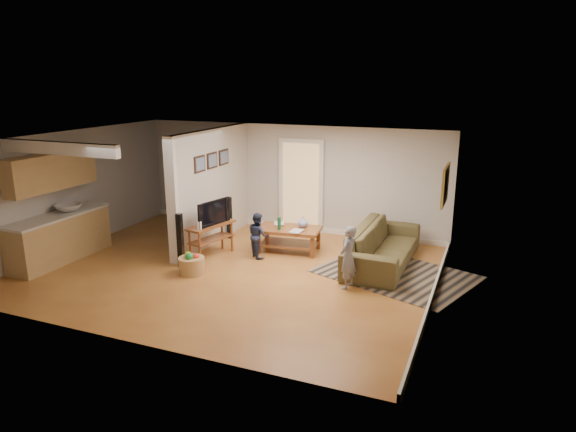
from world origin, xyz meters
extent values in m
plane|color=#995227|center=(0.00, 0.00, 0.00)|extent=(7.50, 7.50, 0.00)
cube|color=#BCB9B4|center=(0.00, 3.00, 1.25)|extent=(7.50, 0.04, 2.50)
cube|color=#BCB9B4|center=(-3.75, 0.00, 1.25)|extent=(0.04, 6.00, 2.50)
cube|color=#BCB9B4|center=(3.75, 0.00, 1.25)|extent=(0.04, 6.00, 2.50)
cube|color=white|center=(0.00, 0.00, 2.50)|extent=(7.50, 6.00, 0.04)
cube|color=#BCB9B4|center=(-1.20, 1.45, 1.25)|extent=(0.15, 3.10, 2.50)
cube|color=white|center=(-1.20, -0.10, 1.25)|extent=(0.22, 0.10, 2.50)
cube|color=white|center=(0.00, 2.97, 0.06)|extent=(7.50, 0.04, 0.12)
cube|color=white|center=(3.72, 0.00, 0.06)|extent=(0.04, 6.00, 0.12)
cube|color=#D8B272|center=(0.30, 2.94, 1.05)|extent=(0.90, 0.06, 2.10)
cube|color=tan|center=(-3.43, -0.80, 0.45)|extent=(0.60, 2.20, 0.90)
cube|color=beige|center=(-3.43, -0.80, 0.92)|extent=(0.64, 2.24, 0.05)
cube|color=tan|center=(-3.45, -0.80, 1.80)|extent=(0.35, 2.00, 0.70)
imported|color=silver|center=(-3.43, -0.50, 0.94)|extent=(0.54, 0.54, 0.19)
cube|color=black|center=(-1.11, 0.80, 1.85)|extent=(0.03, 0.40, 0.34)
cube|color=black|center=(-1.11, 1.30, 1.85)|extent=(0.03, 0.40, 0.34)
cube|color=black|center=(-1.11, 1.80, 1.85)|extent=(0.03, 0.40, 0.34)
cube|color=olive|center=(3.71, 1.00, 1.75)|extent=(0.04, 0.90, 0.68)
cube|color=black|center=(2.95, 0.93, 0.01)|extent=(3.19, 2.76, 0.01)
imported|color=#4C3E26|center=(2.60, 1.39, 0.00)|extent=(1.06, 2.64, 0.77)
cube|color=brown|center=(0.60, 1.42, 0.48)|extent=(1.39, 0.91, 0.07)
cube|color=silver|center=(0.60, 1.42, 0.48)|extent=(0.86, 0.55, 0.02)
cube|color=brown|center=(0.60, 1.42, 0.16)|extent=(1.26, 0.79, 0.03)
cube|color=brown|center=(0.07, 1.05, 0.24)|extent=(0.08, 0.08, 0.48)
cube|color=brown|center=(1.21, 1.19, 0.24)|extent=(0.08, 0.08, 0.48)
cube|color=brown|center=(-0.01, 1.66, 0.24)|extent=(0.08, 0.08, 0.48)
cube|color=brown|center=(1.13, 1.80, 0.24)|extent=(0.08, 0.08, 0.48)
imported|color=navy|center=(0.85, 1.59, 0.51)|extent=(0.24, 0.24, 0.23)
cylinder|color=#125227|center=(0.46, 1.24, 0.64)|extent=(0.07, 0.07, 0.26)
imported|color=#998C4C|center=(0.20, 1.57, 0.51)|extent=(0.31, 0.35, 0.03)
imported|color=#66594C|center=(0.73, 1.22, 0.51)|extent=(0.25, 0.33, 0.02)
cube|color=brown|center=(-0.75, 0.53, 0.66)|extent=(0.65, 1.16, 0.05)
cube|color=brown|center=(-0.75, 0.53, 0.36)|extent=(0.58, 1.06, 0.03)
cylinder|color=brown|center=(-0.99, 0.10, 0.34)|extent=(0.05, 0.05, 0.67)
cylinder|color=brown|center=(-0.78, 1.02, 0.34)|extent=(0.05, 0.05, 0.67)
cylinder|color=brown|center=(-0.72, 0.04, 0.34)|extent=(0.05, 0.05, 0.67)
cylinder|color=brown|center=(-0.51, 0.96, 0.34)|extent=(0.05, 0.05, 0.67)
imported|color=black|center=(-0.73, 0.53, 0.69)|extent=(0.31, 0.88, 0.51)
cylinder|color=white|center=(-0.75, 0.11, 0.77)|extent=(0.09, 0.09, 0.16)
cube|color=black|center=(-1.00, -0.20, 0.53)|extent=(0.12, 0.12, 1.06)
cube|color=black|center=(-1.00, 1.77, 0.48)|extent=(0.12, 0.12, 0.96)
cylinder|color=#A68447|center=(-0.60, -0.46, 0.16)|extent=(0.48, 0.48, 0.32)
sphere|color=red|center=(-0.54, -0.42, 0.32)|extent=(0.15, 0.15, 0.15)
sphere|color=yellow|center=(-0.67, -0.44, 0.34)|extent=(0.15, 0.15, 0.15)
sphere|color=#238C3F|center=(-0.60, -0.52, 0.36)|extent=(0.15, 0.15, 0.15)
imported|color=gray|center=(2.28, -0.01, 0.00)|extent=(0.34, 0.45, 1.12)
imported|color=#202943|center=(0.15, 0.85, 0.00)|extent=(0.57, 0.56, 0.93)
camera|label=1|loc=(4.46, -8.13, 3.56)|focal=32.00mm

